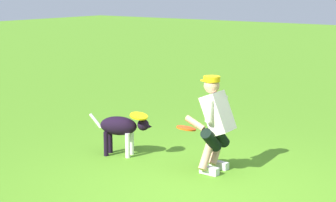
# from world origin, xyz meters

# --- Properties ---
(ground_plane) EXTENTS (60.00, 60.00, 0.00)m
(ground_plane) POSITION_xyz_m (0.00, 0.00, 0.00)
(ground_plane) COLOR #528E21
(person) EXTENTS (0.57, 0.65, 1.29)m
(person) POSITION_xyz_m (0.20, -0.73, 0.70)
(person) COLOR silver
(person) RESTS_ON ground_plane
(dog) EXTENTS (0.94, 0.46, 0.61)m
(dog) POSITION_xyz_m (1.68, -0.53, 0.42)
(dog) COLOR black
(dog) RESTS_ON ground_plane
(frisbee_flying) EXTENTS (0.36, 0.37, 0.10)m
(frisbee_flying) POSITION_xyz_m (1.40, -0.58, 0.63)
(frisbee_flying) COLOR yellow
(frisbee_held) EXTENTS (0.37, 0.37, 0.08)m
(frisbee_held) POSITION_xyz_m (0.49, -0.47, 0.61)
(frisbee_held) COLOR #F1510F
(frisbee_held) RESTS_ON person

